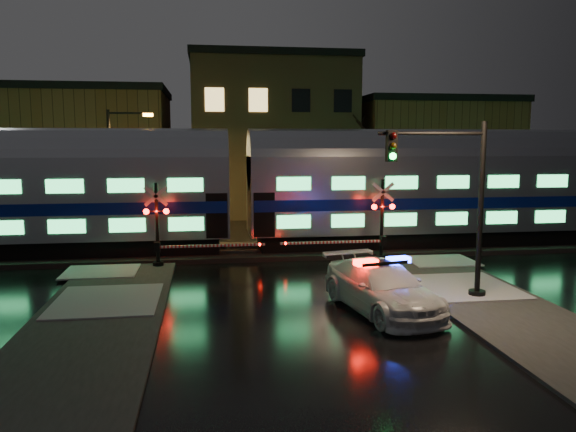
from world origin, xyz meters
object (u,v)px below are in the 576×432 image
object	(u,v)px
police_car	(382,287)
traffic_light	(455,207)
crossing_signal_right	(375,228)
crossing_signal_left	(166,234)
streetlight	(115,167)

from	to	relation	value
police_car	traffic_light	bearing A→B (deg)	5.64
police_car	crossing_signal_right	world-z (taller)	crossing_signal_right
crossing_signal_right	crossing_signal_left	world-z (taller)	crossing_signal_right
police_car	crossing_signal_left	distance (m)	10.54
police_car	streetlight	world-z (taller)	streetlight
traffic_light	streetlight	size ratio (longest dim) A/B	0.86
police_car	traffic_light	xyz separation A→B (m)	(2.82, 0.87, 2.50)
police_car	streetlight	bearing A→B (deg)	115.16
crossing_signal_left	streetlight	size ratio (longest dim) A/B	0.74
police_car	streetlight	size ratio (longest dim) A/B	0.81
crossing_signal_right	traffic_light	size ratio (longest dim) A/B	0.87
crossing_signal_right	police_car	bearing A→B (deg)	-105.14
crossing_signal_left	police_car	bearing A→B (deg)	-44.93
crossing_signal_left	streetlight	distance (m)	7.83
police_car	traffic_light	distance (m)	3.87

